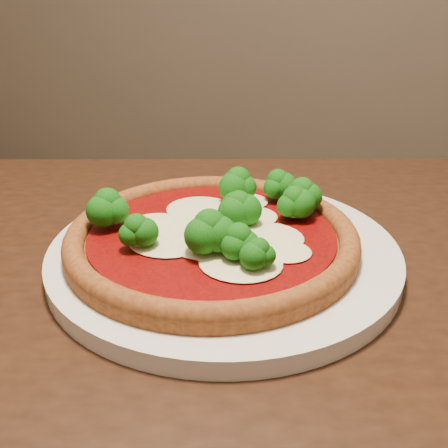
# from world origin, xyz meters

# --- Properties ---
(dining_table) EXTENTS (1.46, 1.07, 0.75)m
(dining_table) POSITION_xyz_m (0.11, -0.12, 0.65)
(dining_table) COLOR black
(dining_table) RESTS_ON floor
(plate) EXTENTS (0.35, 0.35, 0.02)m
(plate) POSITION_xyz_m (0.13, -0.06, 0.76)
(plate) COLOR silver
(plate) RESTS_ON dining_table
(pizza) EXTENTS (0.29, 0.29, 0.06)m
(pizza) POSITION_xyz_m (0.12, -0.06, 0.78)
(pizza) COLOR brown
(pizza) RESTS_ON plate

